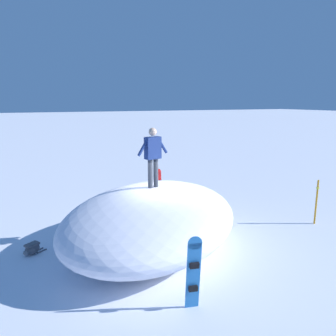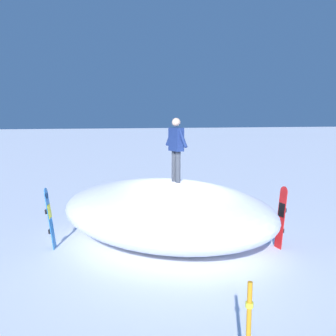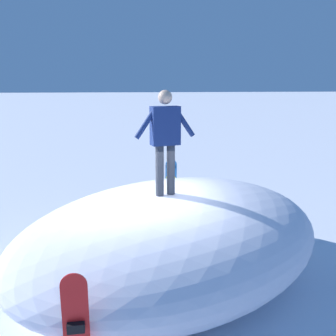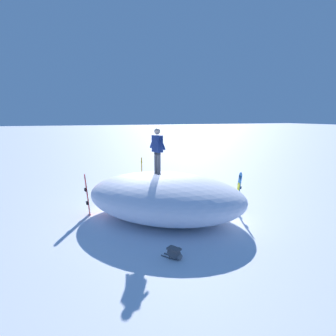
% 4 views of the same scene
% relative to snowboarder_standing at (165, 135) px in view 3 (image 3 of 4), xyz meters
% --- Properties ---
extents(ground, '(240.00, 240.00, 0.00)m').
position_rel_snowboarder_standing_xyz_m(ground, '(-0.41, -0.05, -2.76)').
color(ground, white).
extents(snow_mound, '(7.79, 7.66, 1.74)m').
position_rel_snowboarder_standing_xyz_m(snow_mound, '(0.16, 0.25, -1.89)').
color(snow_mound, white).
rests_on(snow_mound, ground).
extents(snowboarder_standing, '(1.05, 0.33, 1.76)m').
position_rel_snowboarder_standing_xyz_m(snowboarder_standing, '(0.00, 0.00, 0.00)').
color(snowboarder_standing, '#333842').
rests_on(snowboarder_standing, snow_mound).
extents(snowboard_secondary_upright, '(0.33, 0.26, 1.67)m').
position_rel_snowboarder_standing_xyz_m(snowboard_secondary_upright, '(0.51, 3.39, -1.90)').
color(snowboard_secondary_upright, '#2672BF').
rests_on(snowboard_secondary_upright, ground).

